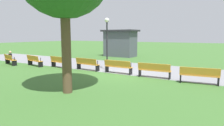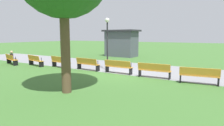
{
  "view_description": "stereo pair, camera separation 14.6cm",
  "coord_description": "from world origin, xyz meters",
  "px_view_note": "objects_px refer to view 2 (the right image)",
  "views": [
    {
      "loc": [
        6.2,
        -11.24,
        2.52
      ],
      "look_at": [
        -0.0,
        -0.84,
        0.8
      ],
      "focal_mm": 31.37,
      "sensor_mm": 36.0,
      "label": 1
    },
    {
      "loc": [
        6.32,
        -11.17,
        2.52
      ],
      "look_at": [
        -0.0,
        -0.84,
        0.8
      ],
      "focal_mm": 31.37,
      "sensor_mm": 36.0,
      "label": 2
    }
  ],
  "objects_px": {
    "bench_7": "(199,75)",
    "kiosk": "(121,43)",
    "bench_6": "(154,70)",
    "person_seated": "(13,57)",
    "bench_1": "(11,59)",
    "bench_2": "(35,60)",
    "bench_5": "(118,66)",
    "bench_4": "(87,64)",
    "lamp_post": "(107,34)",
    "bench_3": "(60,62)"
  },
  "relations": [
    {
      "from": "bench_5",
      "to": "person_seated",
      "type": "xyz_separation_m",
      "value": [
        -9.85,
        -1.21,
        0.16
      ]
    },
    {
      "from": "bench_2",
      "to": "person_seated",
      "type": "xyz_separation_m",
      "value": [
        -2.38,
        -0.45,
        0.16
      ]
    },
    {
      "from": "bench_2",
      "to": "kiosk",
      "type": "bearing_deg",
      "value": 87.93
    },
    {
      "from": "bench_6",
      "to": "bench_3",
      "type": "bearing_deg",
      "value": 178.06
    },
    {
      "from": "bench_1",
      "to": "bench_2",
      "type": "bearing_deg",
      "value": 29.0
    },
    {
      "from": "bench_5",
      "to": "bench_7",
      "type": "xyz_separation_m",
      "value": [
        5.0,
        -0.34,
        0.0
      ]
    },
    {
      "from": "bench_4",
      "to": "kiosk",
      "type": "distance_m",
      "value": 9.95
    },
    {
      "from": "bench_3",
      "to": "person_seated",
      "type": "bearing_deg",
      "value": -162.08
    },
    {
      "from": "bench_4",
      "to": "kiosk",
      "type": "xyz_separation_m",
      "value": [
        -2.47,
        9.57,
        1.14
      ]
    },
    {
      "from": "bench_2",
      "to": "bench_4",
      "type": "xyz_separation_m",
      "value": [
        4.96,
        0.67,
        0.0
      ]
    },
    {
      "from": "bench_7",
      "to": "kiosk",
      "type": "bearing_deg",
      "value": 127.65
    },
    {
      "from": "bench_2",
      "to": "bench_3",
      "type": "xyz_separation_m",
      "value": [
        2.47,
        0.42,
        0.0
      ]
    },
    {
      "from": "bench_2",
      "to": "bench_7",
      "type": "height_order",
      "value": "same"
    },
    {
      "from": "bench_7",
      "to": "lamp_post",
      "type": "bearing_deg",
      "value": 163.41
    },
    {
      "from": "bench_2",
      "to": "lamp_post",
      "type": "bearing_deg",
      "value": 24.24
    },
    {
      "from": "bench_2",
      "to": "kiosk",
      "type": "height_order",
      "value": "kiosk"
    },
    {
      "from": "bench_2",
      "to": "kiosk",
      "type": "distance_m",
      "value": 10.61
    },
    {
      "from": "bench_1",
      "to": "kiosk",
      "type": "bearing_deg",
      "value": 81.01
    },
    {
      "from": "bench_1",
      "to": "bench_7",
      "type": "height_order",
      "value": "same"
    },
    {
      "from": "bench_2",
      "to": "bench_5",
      "type": "height_order",
      "value": "same"
    },
    {
      "from": "bench_3",
      "to": "kiosk",
      "type": "bearing_deg",
      "value": 97.59
    },
    {
      "from": "bench_6",
      "to": "kiosk",
      "type": "bearing_deg",
      "value": 124.1
    },
    {
      "from": "bench_6",
      "to": "bench_7",
      "type": "relative_size",
      "value": 0.99
    },
    {
      "from": "bench_5",
      "to": "kiosk",
      "type": "bearing_deg",
      "value": 117.64
    },
    {
      "from": "bench_7",
      "to": "kiosk",
      "type": "xyz_separation_m",
      "value": [
        -9.97,
        9.83,
        1.14
      ]
    },
    {
      "from": "bench_6",
      "to": "bench_5",
      "type": "bearing_deg",
      "value": 174.2
    },
    {
      "from": "bench_2",
      "to": "bench_6",
      "type": "height_order",
      "value": "same"
    },
    {
      "from": "lamp_post",
      "to": "bench_4",
      "type": "bearing_deg",
      "value": -150.18
    },
    {
      "from": "person_seated",
      "to": "bench_6",
      "type": "bearing_deg",
      "value": 20.69
    },
    {
      "from": "bench_3",
      "to": "bench_7",
      "type": "relative_size",
      "value": 1.0
    },
    {
      "from": "bench_3",
      "to": "bench_4",
      "type": "relative_size",
      "value": 1.01
    },
    {
      "from": "bench_1",
      "to": "bench_4",
      "type": "distance_m",
      "value": 7.5
    },
    {
      "from": "bench_4",
      "to": "kiosk",
      "type": "bearing_deg",
      "value": 108.31
    },
    {
      "from": "bench_1",
      "to": "bench_2",
      "type": "height_order",
      "value": "same"
    },
    {
      "from": "bench_2",
      "to": "bench_7",
      "type": "relative_size",
      "value": 1.0
    },
    {
      "from": "bench_2",
      "to": "person_seated",
      "type": "bearing_deg",
      "value": -157.67
    },
    {
      "from": "bench_2",
      "to": "bench_4",
      "type": "bearing_deg",
      "value": 19.34
    },
    {
      "from": "bench_6",
      "to": "bench_2",
      "type": "bearing_deg",
      "value": 179.99
    },
    {
      "from": "bench_5",
      "to": "lamp_post",
      "type": "bearing_deg",
      "value": 153.08
    },
    {
      "from": "bench_6",
      "to": "person_seated",
      "type": "xyz_separation_m",
      "value": [
        -12.35,
        -1.12,
        0.16
      ]
    },
    {
      "from": "bench_2",
      "to": "person_seated",
      "type": "height_order",
      "value": "person_seated"
    },
    {
      "from": "bench_4",
      "to": "bench_7",
      "type": "distance_m",
      "value": 7.5
    },
    {
      "from": "bench_5",
      "to": "bench_6",
      "type": "relative_size",
      "value": 0.99
    },
    {
      "from": "bench_1",
      "to": "bench_3",
      "type": "xyz_separation_m",
      "value": [
        4.9,
        1.0,
        0.0
      ]
    },
    {
      "from": "bench_6",
      "to": "person_seated",
      "type": "bearing_deg",
      "value": -178.68
    },
    {
      "from": "bench_1",
      "to": "bench_5",
      "type": "bearing_deg",
      "value": 23.21
    },
    {
      "from": "bench_2",
      "to": "bench_7",
      "type": "xyz_separation_m",
      "value": [
        12.46,
        0.42,
        0.0
      ]
    },
    {
      "from": "bench_2",
      "to": "person_seated",
      "type": "distance_m",
      "value": 2.43
    },
    {
      "from": "bench_6",
      "to": "lamp_post",
      "type": "distance_m",
      "value": 4.38
    },
    {
      "from": "bench_4",
      "to": "person_seated",
      "type": "distance_m",
      "value": 7.43
    }
  ]
}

